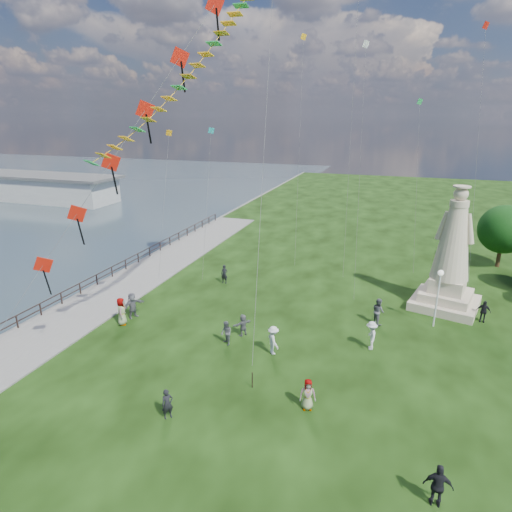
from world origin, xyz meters
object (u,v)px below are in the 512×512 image
at_px(statue, 450,264).
at_px(person_4, 308,394).
at_px(person_8, 371,336).
at_px(person_11, 243,325).
at_px(person_2, 273,340).
at_px(person_6, 224,274).
at_px(person_0, 167,404).
at_px(person_5, 133,305).
at_px(person_7, 378,311).
at_px(pier_pavilion, 38,187).
at_px(person_10, 122,311).
at_px(person_1, 226,333).
at_px(person_3, 438,486).
at_px(person_9, 483,311).
at_px(lamppost, 439,286).

height_order(statue, person_4, statue).
bearing_deg(person_8, person_11, -94.76).
bearing_deg(person_11, person_4, 79.01).
height_order(person_2, person_6, person_2).
xyz_separation_m(person_0, person_4, (6.03, 2.74, 0.05)).
xyz_separation_m(person_4, person_8, (2.43, 6.71, 0.10)).
relative_size(person_5, person_7, 1.01).
distance_m(pier_pavilion, person_6, 52.39).
height_order(pier_pavilion, person_4, pier_pavilion).
height_order(person_6, person_10, person_10).
relative_size(pier_pavilion, person_7, 16.46).
bearing_deg(person_8, pier_pavilion, -131.08).
xyz_separation_m(pier_pavilion, person_8, (58.00, -33.02, -0.94)).
distance_m(person_2, person_7, 8.22).
height_order(person_4, person_7, person_7).
bearing_deg(person_1, person_8, 57.40).
relative_size(person_1, person_8, 0.86).
bearing_deg(person_10, person_1, -114.97).
height_order(statue, person_11, statue).
xyz_separation_m(person_6, person_10, (-3.64, -9.13, 0.16)).
distance_m(person_3, person_9, 17.13).
distance_m(statue, person_3, 18.68).
xyz_separation_m(person_0, person_1, (-0.01, 7.12, 0.02)).
distance_m(person_6, person_8, 14.36).
distance_m(person_0, person_7, 15.64).
relative_size(person_5, person_9, 1.19).
xyz_separation_m(person_3, person_8, (-3.15, 10.49, 0.02)).
relative_size(lamppost, person_6, 2.51).
distance_m(pier_pavilion, person_3, 75.06).
bearing_deg(person_4, pier_pavilion, 126.89).
height_order(person_3, person_4, person_3).
bearing_deg(person_9, statue, 151.28).
height_order(person_3, person_5, person_5).
bearing_deg(person_3, person_5, -26.96).
bearing_deg(person_1, person_3, 6.92).
xyz_separation_m(person_2, person_3, (8.59, -8.09, 0.00)).
relative_size(person_3, person_5, 0.96).
distance_m(person_4, person_9, 15.97).
height_order(person_4, person_8, person_8).
xyz_separation_m(person_0, person_5, (-7.62, 8.45, 0.17)).
relative_size(statue, person_4, 5.60).
bearing_deg(person_3, statue, -95.46).
distance_m(person_2, person_9, 15.10).
xyz_separation_m(person_7, person_9, (6.80, 2.60, -0.14)).
bearing_deg(person_7, person_6, 39.13).
xyz_separation_m(person_3, person_6, (-15.69, 17.50, -0.08)).
bearing_deg(person_2, pier_pavilion, 15.61).
bearing_deg(pier_pavilion, person_7, -26.83).
bearing_deg(person_10, person_7, -94.14).
bearing_deg(person_7, pier_pavilion, 27.31).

